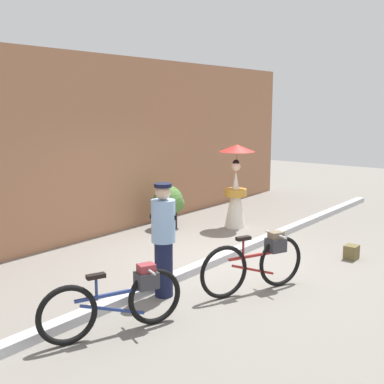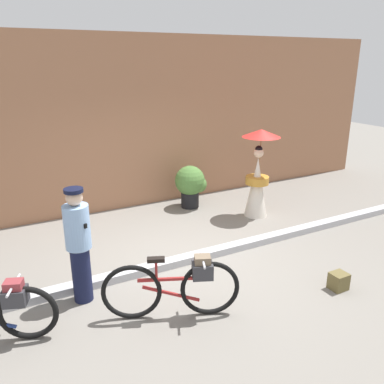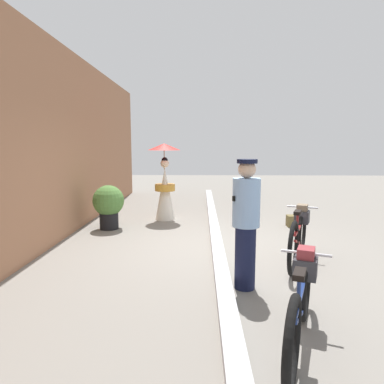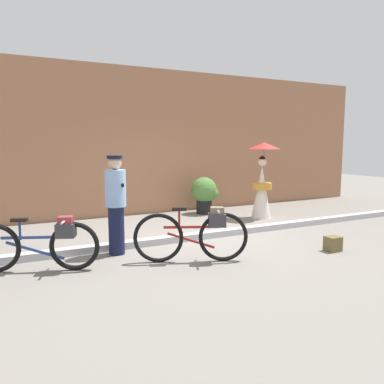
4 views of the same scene
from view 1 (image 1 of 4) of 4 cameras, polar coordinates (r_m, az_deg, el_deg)
The scene contains 9 objects.
ground_plane at distance 8.67m, azimuth 3.15°, elevation -8.11°, with size 30.00×30.00×0.00m, color gray.
building_wall at distance 10.40m, azimuth -11.08°, elevation 5.24°, with size 14.00×0.40×3.73m, color #9E6B4C.
sidewalk_curb at distance 8.65m, azimuth 3.16°, elevation -7.73°, with size 14.00×0.20×0.12m, color #B2B2B7.
bicycle_near_officer at distance 6.04m, azimuth -8.48°, elevation -12.27°, with size 1.71×0.76×0.80m.
bicycle_far_side at distance 7.29m, azimuth 7.57°, elevation -8.03°, with size 1.66×0.76×0.86m.
person_officer at distance 6.94m, azimuth -3.34°, elevation -5.25°, with size 0.34×0.36×1.63m.
person_with_parasol at distance 10.94m, azimuth 5.12°, elevation 0.68°, with size 0.79×0.79×1.85m.
potted_plant_by_door at distance 10.88m, azimuth -2.68°, elevation -1.37°, with size 0.69×0.67×0.96m.
backpack_on_pavement at distance 9.22m, azimuth 18.07°, elevation -6.63°, with size 0.24×0.22×0.25m.
Camera 1 is at (-6.75, -4.73, 2.69)m, focal length 45.90 mm.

